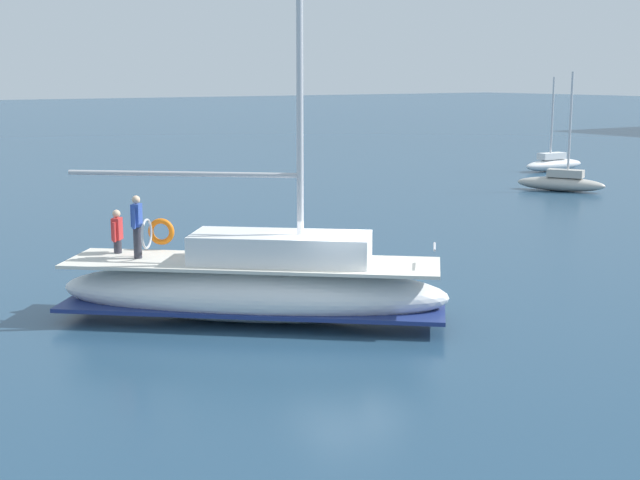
{
  "coord_description": "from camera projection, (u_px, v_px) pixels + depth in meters",
  "views": [
    {
      "loc": [
        16.87,
        -12.04,
        5.98
      ],
      "look_at": [
        -1.67,
        0.37,
        1.8
      ],
      "focal_mm": 49.85,
      "sensor_mm": 36.0,
      "label": 1
    }
  ],
  "objects": [
    {
      "name": "ground_plane",
      "position": [
        346.0,
        325.0,
        21.47
      ],
      "size": [
        400.0,
        400.0,
        0.0
      ],
      "primitive_type": "plane",
      "color": "navy"
    },
    {
      "name": "main_sailboat",
      "position": [
        255.0,
        284.0,
        21.76
      ],
      "size": [
        8.12,
        8.81,
        14.03
      ],
      "color": "white",
      "rests_on": "ground"
    },
    {
      "name": "moored_sloop_near",
      "position": [
        554.0,
        163.0,
        55.5
      ],
      "size": [
        1.25,
        4.7,
        5.81
      ],
      "color": "white",
      "rests_on": "ground"
    },
    {
      "name": "moored_cutter_left",
      "position": [
        561.0,
        182.0,
        45.98
      ],
      "size": [
        4.5,
        3.07,
        6.1
      ],
      "color": "#B7B2A8",
      "rests_on": "ground"
    }
  ]
}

